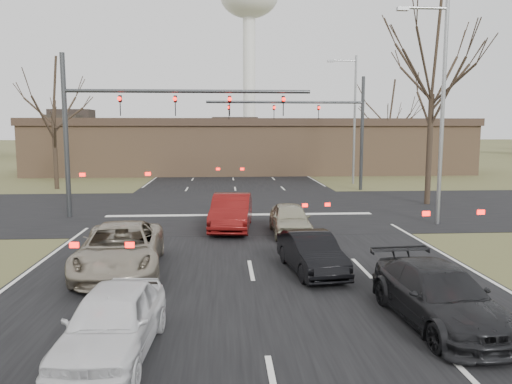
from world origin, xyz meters
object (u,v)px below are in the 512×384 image
building (252,146)px  car_black_hatch (311,253)px  car_silver_suv (120,249)px  car_silver_ahead (290,219)px  car_red_ahead (231,212)px  mast_arm_far (323,119)px  car_white_sedan (112,322)px  water_tower (249,5)px  streetlight_right_near (439,102)px  mast_arm_near (133,114)px  car_charcoal_sedan (439,296)px  streetlight_right_far (353,113)px

building → car_black_hatch: size_ratio=11.39×
car_silver_suv → car_silver_ahead: bearing=36.2°
car_red_ahead → car_silver_ahead: 2.74m
mast_arm_far → car_red_ahead: bearing=-116.4°
building → car_white_sedan: 40.96m
water_tower → streetlight_right_near: size_ratio=4.45×
mast_arm_near → water_tower: bearing=84.0°
car_black_hatch → car_charcoal_sedan: bearing=-70.7°
car_white_sedan → car_silver_ahead: bearing=69.1°
building → mast_arm_near: size_ratio=3.50×
water_tower → car_white_sedan: 127.76m
streetlight_right_near → streetlight_right_far: same height
car_silver_suv → car_silver_ahead: car_silver_suv is taller
car_charcoal_sedan → car_silver_ahead: size_ratio=1.18×
mast_arm_far → car_red_ahead: size_ratio=2.39×
car_silver_suv → car_red_ahead: bearing=56.6°
mast_arm_near → car_red_ahead: bearing=-36.4°
mast_arm_far → streetlight_right_far: size_ratio=1.11×
car_silver_suv → streetlight_right_near: bearing=23.6°
car_silver_ahead → water_tower: bearing=88.1°
streetlight_right_near → car_black_hatch: size_ratio=2.69×
car_silver_ahead → car_charcoal_sedan: bearing=-77.8°
streetlight_right_far → car_black_hatch: size_ratio=2.69×
mast_arm_far → streetlight_right_far: streetlight_right_far is taller
car_black_hatch → car_charcoal_sedan: (2.15, -4.22, 0.04)m
mast_arm_far → car_charcoal_sedan: 24.96m
streetlight_right_near → car_silver_ahead: (-6.90, -1.76, -4.93)m
building → mast_arm_far: mast_arm_far is taller
car_black_hatch → car_red_ahead: bearing=101.4°
car_red_ahead → car_silver_ahead: size_ratio=1.21×
mast_arm_near → car_red_ahead: mast_arm_near is taller
car_silver_suv → car_black_hatch: bearing=-8.4°
streetlight_right_far → car_black_hatch: 25.87m
building → car_silver_ahead: bearing=-90.2°
streetlight_right_far → car_white_sedan: bearing=-112.6°
building → water_tower: water_tower is taller
water_tower → car_red_ahead: water_tower is taller
building → streetlight_right_near: bearing=-76.3°
water_tower → streetlight_right_near: 114.02m
car_charcoal_sedan → streetlight_right_far: bearing=75.0°
streetlight_right_near → car_silver_suv: (-12.82, -6.88, -4.85)m
building → mast_arm_near: bearing=-106.1°
car_charcoal_sedan → mast_arm_far: bearing=80.4°
car_red_ahead → streetlight_right_near: bearing=8.4°
mast_arm_far → car_charcoal_sedan: mast_arm_far is taller
car_charcoal_sedan → water_tower: bearing=84.6°
car_white_sedan → streetlight_right_far: bearing=70.9°
car_silver_suv → car_silver_ahead: 7.83m
mast_arm_far → mast_arm_near: bearing=-138.8°
car_black_hatch → mast_arm_far: bearing=70.2°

